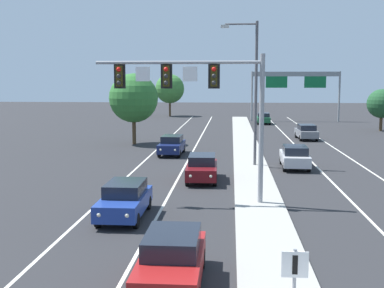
% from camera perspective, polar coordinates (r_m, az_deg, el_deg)
% --- Properties ---
extents(median_island, '(2.40, 110.00, 0.15)m').
position_cam_1_polar(median_island, '(26.92, 7.56, -5.52)').
color(median_island, '#9E9B93').
rests_on(median_island, ground).
extents(lane_stripe_oncoming_center, '(0.14, 100.00, 0.01)m').
position_cam_1_polar(lane_stripe_oncoming_center, '(33.92, -1.01, -2.90)').
color(lane_stripe_oncoming_center, silver).
rests_on(lane_stripe_oncoming_center, ground).
extents(lane_stripe_receding_center, '(0.14, 100.00, 0.01)m').
position_cam_1_polar(lane_stripe_receding_center, '(34.31, 14.84, -3.02)').
color(lane_stripe_receding_center, silver).
rests_on(lane_stripe_receding_center, ground).
extents(edge_stripe_left, '(0.14, 100.00, 0.01)m').
position_cam_1_polar(edge_stripe_left, '(34.39, -6.49, -2.80)').
color(edge_stripe_left, silver).
rests_on(edge_stripe_left, ground).
extents(edge_stripe_right, '(0.14, 100.00, 0.01)m').
position_cam_1_polar(edge_stripe_right, '(35.05, 20.16, -3.02)').
color(edge_stripe_right, silver).
rests_on(edge_stripe_right, ground).
extents(overhead_signal_mast, '(8.17, 0.44, 7.20)m').
position_cam_1_polar(overhead_signal_mast, '(23.56, 1.15, 6.08)').
color(overhead_signal_mast, gray).
rests_on(overhead_signal_mast, median_island).
extents(median_sign_post, '(0.60, 0.10, 2.20)m').
position_cam_1_polar(median_sign_post, '(11.57, 11.91, -15.55)').
color(median_sign_post, gray).
rests_on(median_sign_post, median_island).
extents(street_lamp_median, '(2.58, 0.28, 10.00)m').
position_cam_1_polar(street_lamp_median, '(34.35, 7.14, 6.89)').
color(street_lamp_median, '#4C4C51').
rests_on(street_lamp_median, median_island).
extents(car_oncoming_red, '(1.83, 4.48, 1.58)m').
position_cam_1_polar(car_oncoming_red, '(14.82, -2.38, -13.34)').
color(car_oncoming_red, maroon).
rests_on(car_oncoming_red, ground).
extents(car_oncoming_blue, '(1.82, 4.47, 1.58)m').
position_cam_1_polar(car_oncoming_blue, '(22.03, -7.88, -6.45)').
color(car_oncoming_blue, navy).
rests_on(car_oncoming_blue, ground).
extents(car_oncoming_darkred, '(1.91, 4.50, 1.58)m').
position_cam_1_polar(car_oncoming_darkred, '(29.73, 1.18, -2.76)').
color(car_oncoming_darkred, '#5B0F14').
rests_on(car_oncoming_darkred, ground).
extents(car_oncoming_navy, '(1.90, 4.50, 1.58)m').
position_cam_1_polar(car_oncoming_navy, '(40.21, -2.38, -0.10)').
color(car_oncoming_navy, '#141E4C').
rests_on(car_oncoming_navy, ground).
extents(car_receding_silver, '(1.92, 4.51, 1.58)m').
position_cam_1_polar(car_receding_silver, '(34.76, 11.95, -1.44)').
color(car_receding_silver, '#B7B7BC').
rests_on(car_receding_silver, ground).
extents(car_receding_grey, '(1.91, 4.50, 1.58)m').
position_cam_1_polar(car_receding_grey, '(51.95, 13.26, 1.41)').
color(car_receding_grey, slate).
rests_on(car_receding_grey, ground).
extents(car_receding_green, '(1.89, 4.50, 1.58)m').
position_cam_1_polar(car_receding_green, '(69.79, 8.37, 3.01)').
color(car_receding_green, '#195633').
rests_on(car_receding_green, ground).
extents(highway_sign_gantry, '(13.28, 0.42, 7.50)m').
position_cam_1_polar(highway_sign_gantry, '(75.14, 12.06, 7.31)').
color(highway_sign_gantry, gray).
rests_on(highway_sign_gantry, ground).
extents(tree_far_left_c, '(5.01, 5.01, 7.25)m').
position_cam_1_polar(tree_far_left_c, '(84.42, -2.62, 6.49)').
color(tree_far_left_c, '#4C3823').
rests_on(tree_far_left_c, ground).
extents(tree_far_left_b, '(4.70, 4.70, 6.80)m').
position_cam_1_polar(tree_far_left_b, '(46.99, -6.86, 5.36)').
color(tree_far_left_b, '#4C3823').
rests_on(tree_far_left_b, ground).
extents(tree_far_right_a, '(3.53, 3.53, 5.11)m').
position_cam_1_polar(tree_far_right_a, '(63.50, 21.36, 4.42)').
color(tree_far_right_a, '#4C3823').
rests_on(tree_far_right_a, ground).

